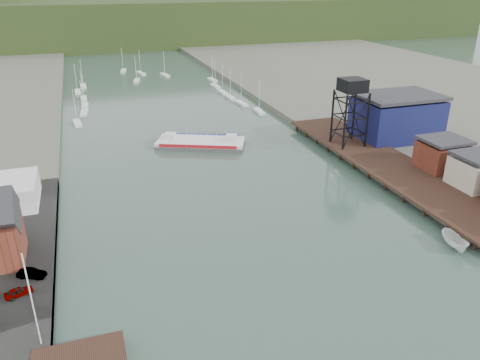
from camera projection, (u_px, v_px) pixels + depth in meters
ground at (340, 347)px, 54.93m from camera, size 600.00×600.00×0.00m
east_land at (466, 110)px, 151.41m from camera, size 120.00×400.00×3.20m
east_pier at (385, 162)px, 104.10m from camera, size 14.00×70.00×2.45m
flagpole at (32, 300)px, 50.84m from camera, size 0.16×0.16×12.00m
lift_tower at (352, 89)px, 109.28m from camera, size 6.50×6.50×16.00m
blue_shed at (396, 117)px, 118.87m from camera, size 20.50×14.50×11.30m
marina_sailboats at (153, 91)px, 174.93m from camera, size 57.71×92.65×0.90m
distant_hills at (107, 24)px, 311.02m from camera, size 500.00×120.00×80.00m
chain_ferry at (201, 143)px, 119.40m from camera, size 23.69×16.99×3.17m
motorboat at (455, 242)px, 74.36m from camera, size 3.36×6.49×2.39m
car_west_a at (19, 292)px, 60.98m from camera, size 3.76×2.49×1.19m
car_west_b at (31, 274)px, 64.61m from camera, size 4.08×2.78×1.27m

